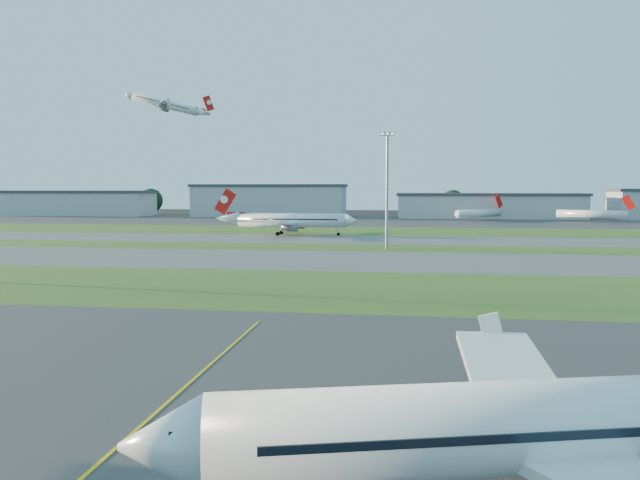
% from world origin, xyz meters
% --- Properties ---
extents(ground, '(700.00, 700.00, 0.00)m').
position_xyz_m(ground, '(0.00, 0.00, 0.00)').
color(ground, black).
rests_on(ground, ground).
extents(apron_near, '(300.00, 70.00, 0.01)m').
position_xyz_m(apron_near, '(0.00, 0.00, 0.01)').
color(apron_near, '#333335').
rests_on(apron_near, ground).
extents(grass_strip_a, '(300.00, 34.00, 0.01)m').
position_xyz_m(grass_strip_a, '(0.00, 52.00, 0.01)').
color(grass_strip_a, '#32551C').
rests_on(grass_strip_a, ground).
extents(taxiway_a, '(300.00, 32.00, 0.01)m').
position_xyz_m(taxiway_a, '(0.00, 85.00, 0.01)').
color(taxiway_a, '#515154').
rests_on(taxiway_a, ground).
extents(grass_strip_b, '(300.00, 18.00, 0.01)m').
position_xyz_m(grass_strip_b, '(0.00, 110.00, 0.01)').
color(grass_strip_b, '#32551C').
rests_on(grass_strip_b, ground).
extents(taxiway_b, '(300.00, 26.00, 0.01)m').
position_xyz_m(taxiway_b, '(0.00, 132.00, 0.01)').
color(taxiway_b, '#515154').
rests_on(taxiway_b, ground).
extents(grass_strip_c, '(300.00, 40.00, 0.01)m').
position_xyz_m(grass_strip_c, '(0.00, 165.00, 0.01)').
color(grass_strip_c, '#32551C').
rests_on(grass_strip_c, ground).
extents(apron_far, '(400.00, 80.00, 0.01)m').
position_xyz_m(apron_far, '(0.00, 225.00, 0.01)').
color(apron_far, '#333335').
rests_on(apron_far, ground).
extents(yellow_line, '(0.25, 60.00, 0.02)m').
position_xyz_m(yellow_line, '(5.00, 0.00, 0.00)').
color(yellow_line, gold).
rests_on(yellow_line, ground).
extents(airliner_parked, '(35.49, 29.79, 11.32)m').
position_xyz_m(airliner_parked, '(26.91, -5.00, 3.97)').
color(airliner_parked, white).
rests_on(airliner_parked, ground).
extents(airliner_taxiing, '(38.37, 32.60, 11.99)m').
position_xyz_m(airliner_taxiing, '(-13.71, 144.35, 4.21)').
color(airliner_taxiing, white).
rests_on(airliner_taxiing, ground).
extents(airliner_departing, '(32.41, 27.26, 10.39)m').
position_xyz_m(airliner_departing, '(-79.69, 217.11, 47.67)').
color(airliner_departing, white).
extents(mini_jet_near, '(21.19, 21.71, 9.48)m').
position_xyz_m(mini_jet_near, '(48.05, 229.50, 3.28)').
color(mini_jet_near, white).
rests_on(mini_jet_near, ground).
extents(mini_jet_far, '(26.62, 13.95, 9.48)m').
position_xyz_m(mini_jet_far, '(91.07, 227.02, 3.28)').
color(mini_jet_far, white).
rests_on(mini_jet_far, ground).
extents(light_mast_centre, '(3.20, 0.70, 25.80)m').
position_xyz_m(light_mast_centre, '(15.00, 108.00, 14.81)').
color(light_mast_centre, gray).
rests_on(light_mast_centre, ground).
extents(hangar_far_west, '(91.80, 23.00, 12.20)m').
position_xyz_m(hangar_far_west, '(-150.00, 255.00, 6.14)').
color(hangar_far_west, '#A3A7AB').
rests_on(hangar_far_west, ground).
extents(hangar_west, '(71.40, 23.00, 15.20)m').
position_xyz_m(hangar_west, '(-45.00, 255.00, 7.64)').
color(hangar_west, '#A3A7AB').
rests_on(hangar_west, ground).
extents(hangar_east, '(81.60, 23.00, 11.20)m').
position_xyz_m(hangar_east, '(55.00, 255.00, 5.64)').
color(hangar_east, '#A3A7AB').
rests_on(hangar_east, ground).
extents(tree_far_west, '(11.00, 11.00, 12.00)m').
position_xyz_m(tree_far_west, '(-190.00, 268.00, 6.49)').
color(tree_far_west, black).
rests_on(tree_far_west, ground).
extents(tree_west, '(12.10, 12.10, 13.20)m').
position_xyz_m(tree_west, '(-110.00, 270.00, 7.14)').
color(tree_west, black).
rests_on(tree_west, ground).
extents(tree_mid_west, '(9.90, 9.90, 10.80)m').
position_xyz_m(tree_mid_west, '(-20.00, 266.00, 5.84)').
color(tree_mid_west, black).
rests_on(tree_mid_west, ground).
extents(tree_mid_east, '(11.55, 11.55, 12.60)m').
position_xyz_m(tree_mid_east, '(40.00, 269.00, 6.81)').
color(tree_mid_east, black).
rests_on(tree_mid_east, ground).
extents(tree_east, '(10.45, 10.45, 11.40)m').
position_xyz_m(tree_east, '(115.00, 267.00, 6.16)').
color(tree_east, black).
rests_on(tree_east, ground).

